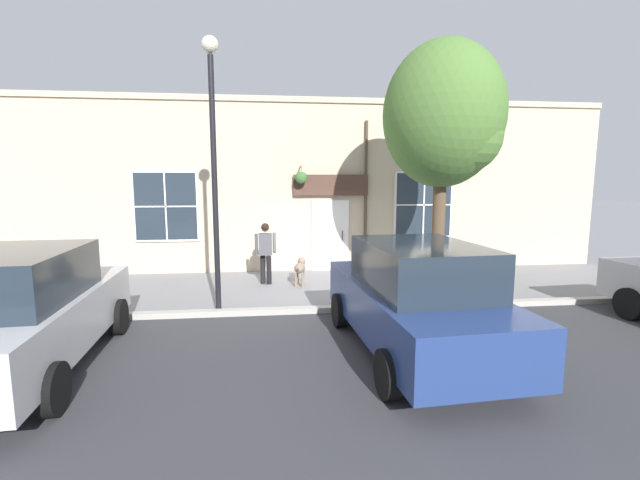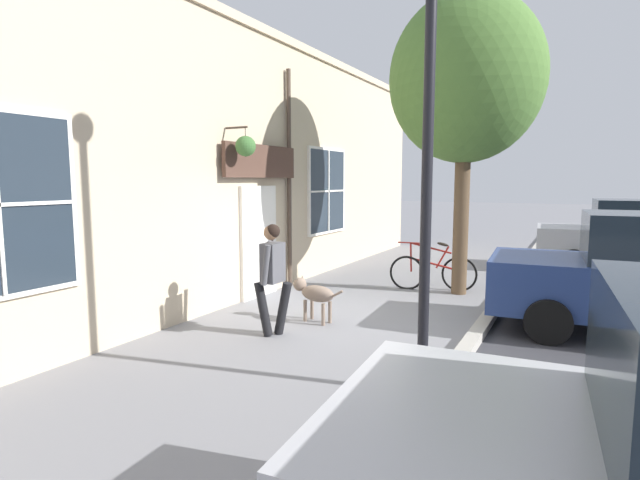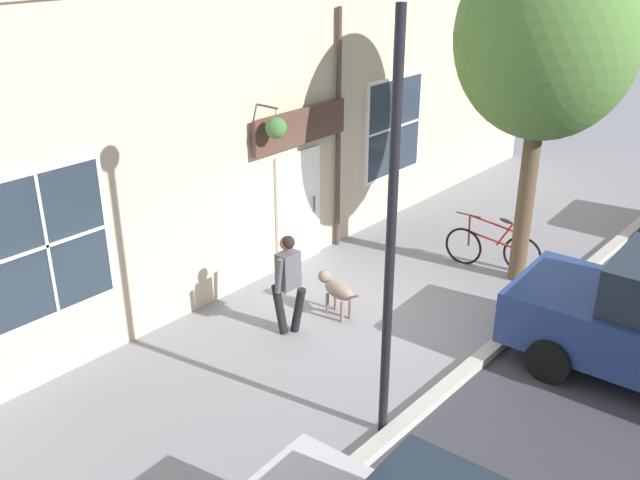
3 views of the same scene
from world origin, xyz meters
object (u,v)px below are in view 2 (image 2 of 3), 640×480
(dog_on_leash, at_px, (314,293))
(street_lamp, at_px, (430,50))
(street_tree_by_curb, at_px, (470,83))
(pedestrian_walking, at_px, (272,270))
(leaning_bicycle, at_px, (433,271))
(parked_car_far_end, at_px, (639,237))

(dog_on_leash, relative_size, street_lamp, 0.19)
(dog_on_leash, relative_size, street_tree_by_curb, 0.18)
(pedestrian_walking, relative_size, street_lamp, 0.30)
(street_tree_by_curb, relative_size, leaning_bicycle, 3.37)
(pedestrian_walking, relative_size, parked_car_far_end, 0.36)
(street_lamp, bearing_deg, street_tree_by_curb, 97.11)
(parked_car_far_end, height_order, street_lamp, street_lamp)
(pedestrian_walking, height_order, street_lamp, street_lamp)
(street_tree_by_curb, bearing_deg, street_lamp, -82.89)
(leaning_bicycle, relative_size, parked_car_far_end, 0.38)
(street_tree_by_curb, height_order, parked_car_far_end, street_tree_by_curb)
(pedestrian_walking, height_order, dog_on_leash, pedestrian_walking)
(street_tree_by_curb, distance_m, street_lamp, 4.95)
(parked_car_far_end, bearing_deg, leaning_bicycle, -133.81)
(pedestrian_walking, bearing_deg, street_lamp, -20.73)
(leaning_bicycle, bearing_deg, street_tree_by_curb, -4.66)
(pedestrian_walking, bearing_deg, parked_car_far_end, 57.73)
(pedestrian_walking, distance_m, parked_car_far_end, 9.47)
(parked_car_far_end, relative_size, street_lamp, 0.82)
(dog_on_leash, height_order, street_tree_by_curb, street_tree_by_curb)
(pedestrian_walking, bearing_deg, street_tree_by_curb, 65.16)
(leaning_bicycle, distance_m, street_lamp, 5.94)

